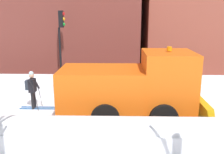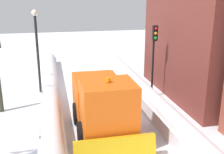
% 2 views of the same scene
% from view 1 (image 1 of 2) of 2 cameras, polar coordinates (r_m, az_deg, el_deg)
% --- Properties ---
extents(ground_plane, '(80.00, 80.00, 0.00)m').
position_cam_1_polar(ground_plane, '(11.74, 21.11, -8.43)').
color(ground_plane, white).
extents(snowbank_left, '(1.10, 36.00, 1.18)m').
position_cam_1_polar(snowbank_left, '(14.03, 17.65, -2.11)').
color(snowbank_left, white).
rests_on(snowbank_left, ground).
extents(plow_truck, '(3.20, 5.98, 3.12)m').
position_cam_1_polar(plow_truck, '(10.20, 5.02, -2.07)').
color(plow_truck, orange).
rests_on(plow_truck, ground).
extents(skier, '(0.62, 1.80, 1.81)m').
position_cam_1_polar(skier, '(12.10, -17.95, -2.44)').
color(skier, black).
rests_on(skier, ground).
extents(traffic_light_pole, '(0.28, 0.42, 4.54)m').
position_cam_1_polar(traffic_light_pole, '(14.10, -11.67, 9.28)').
color(traffic_light_pole, black).
rests_on(traffic_light_pole, ground).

